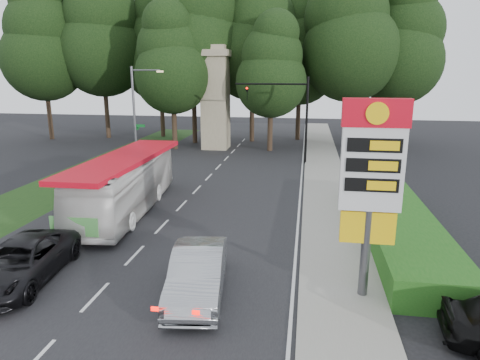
% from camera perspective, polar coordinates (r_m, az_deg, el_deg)
% --- Properties ---
extents(ground, '(120.00, 120.00, 0.00)m').
position_cam_1_polar(ground, '(15.89, -19.56, -15.42)').
color(ground, black).
rests_on(ground, ground).
extents(road_surface, '(14.00, 80.00, 0.02)m').
position_cam_1_polar(road_surface, '(26.15, -7.16, -2.78)').
color(road_surface, black).
rests_on(road_surface, ground).
extents(sidewalk_right, '(3.00, 80.00, 0.12)m').
position_cam_1_polar(sidewalk_right, '(25.19, 11.79, -3.53)').
color(sidewalk_right, gray).
rests_on(sidewalk_right, ground).
extents(grass_verge_left, '(5.00, 50.00, 0.02)m').
position_cam_1_polar(grass_verge_left, '(35.10, -19.48, 0.94)').
color(grass_verge_left, '#193814').
rests_on(grass_verge_left, ground).
extents(hedge, '(3.00, 14.00, 1.20)m').
position_cam_1_polar(hedge, '(21.64, 20.32, -5.64)').
color(hedge, '#1C5416').
rests_on(hedge, ground).
extents(gas_station_pylon, '(2.10, 0.45, 6.85)m').
position_cam_1_polar(gas_station_pylon, '(14.49, 17.14, 0.85)').
color(gas_station_pylon, '#59595E').
rests_on(gas_station_pylon, ground).
extents(traffic_signal_mast, '(6.10, 0.35, 7.20)m').
position_cam_1_polar(traffic_signal_mast, '(36.12, 6.82, 9.52)').
color(traffic_signal_mast, black).
rests_on(traffic_signal_mast, ground).
extents(streetlight_signs, '(2.75, 0.98, 8.00)m').
position_cam_1_polar(streetlight_signs, '(36.92, -13.63, 8.97)').
color(streetlight_signs, '#59595E').
rests_on(streetlight_signs, ground).
extents(monument, '(3.00, 3.00, 10.05)m').
position_cam_1_polar(monument, '(43.02, -3.29, 10.95)').
color(monument, gray).
rests_on(monument, ground).
extents(tree_far_west, '(8.96, 8.96, 17.60)m').
position_cam_1_polar(tree_far_west, '(53.64, -24.95, 16.34)').
color(tree_far_west, '#2D2116').
rests_on(tree_far_west, ground).
extents(tree_west_mid, '(9.80, 9.80, 19.25)m').
position_cam_1_polar(tree_west_mid, '(52.49, -18.07, 18.11)').
color(tree_west_mid, '#2D2116').
rests_on(tree_west_mid, ground).
extents(tree_west_near, '(8.40, 8.40, 16.50)m').
position_cam_1_polar(tree_west_near, '(51.92, -10.70, 16.74)').
color(tree_west_near, '#2D2116').
rests_on(tree_west_near, ground).
extents(tree_center_left, '(10.08, 10.08, 19.80)m').
position_cam_1_polar(tree_center_left, '(46.77, -6.41, 19.64)').
color(tree_center_left, '#2D2116').
rests_on(tree_center_left, ground).
extents(tree_center_right, '(9.24, 9.24, 18.15)m').
position_cam_1_polar(tree_center_right, '(47.48, 1.68, 18.43)').
color(tree_center_right, '#2D2116').
rests_on(tree_center_right, ground).
extents(tree_east_near, '(8.12, 8.12, 15.95)m').
position_cam_1_polar(tree_east_near, '(49.02, 8.04, 16.61)').
color(tree_east_near, '#2D2116').
rests_on(tree_east_near, ground).
extents(tree_east_mid, '(9.52, 9.52, 18.70)m').
position_cam_1_polar(tree_east_mid, '(45.29, 14.69, 18.61)').
color(tree_east_mid, '#2D2116').
rests_on(tree_east_mid, ground).
extents(tree_far_east, '(8.68, 8.68, 17.05)m').
position_cam_1_polar(tree_far_east, '(47.88, 20.60, 16.72)').
color(tree_far_east, '#2D2116').
rests_on(tree_far_east, ground).
extents(tree_monument_left, '(7.28, 7.28, 14.30)m').
position_cam_1_polar(tree_monument_left, '(43.02, -9.07, 15.56)').
color(tree_monument_left, '#2D2116').
rests_on(tree_monument_left, ground).
extents(tree_monument_right, '(6.72, 6.72, 13.20)m').
position_cam_1_polar(tree_monument_right, '(41.62, 4.18, 14.82)').
color(tree_monument_right, '#2D2116').
rests_on(tree_monument_right, ground).
extents(transit_bus, '(3.58, 11.43, 3.13)m').
position_cam_1_polar(transit_bus, '(24.49, -15.00, -0.56)').
color(transit_bus, silver).
rests_on(transit_bus, ground).
extents(sedan_silver, '(2.44, 5.27, 1.67)m').
position_cam_1_polar(sedan_silver, '(15.32, -5.68, -12.23)').
color(sedan_silver, '#9B9EA2').
rests_on(sedan_silver, ground).
extents(suv_charcoal, '(3.12, 5.81, 1.55)m').
position_cam_1_polar(suv_charcoal, '(18.13, -27.27, -9.69)').
color(suv_charcoal, black).
rests_on(suv_charcoal, ground).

